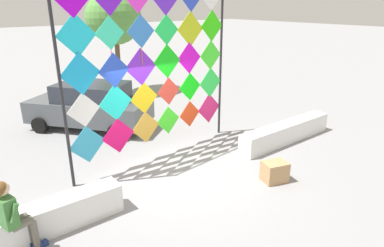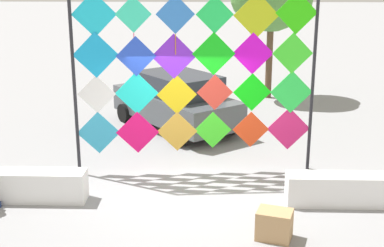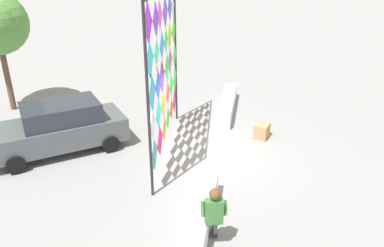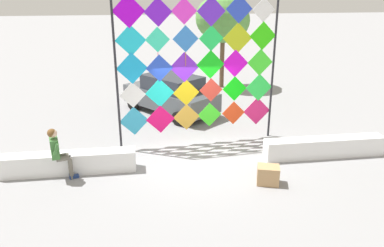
% 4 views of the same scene
% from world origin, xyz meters
% --- Properties ---
extents(ground, '(120.00, 120.00, 0.00)m').
position_xyz_m(ground, '(0.00, 0.00, 0.00)').
color(ground, gray).
extents(plaza_ledge_left, '(3.61, 0.48, 0.58)m').
position_xyz_m(plaza_ledge_left, '(-3.67, -0.28, 0.29)').
color(plaza_ledge_left, white).
rests_on(plaza_ledge_left, ground).
extents(plaza_ledge_right, '(3.61, 0.48, 0.58)m').
position_xyz_m(plaza_ledge_right, '(3.67, -0.28, 0.29)').
color(plaza_ledge_right, white).
rests_on(plaza_ledge_right, ground).
extents(kite_display_rack, '(4.97, 0.52, 4.67)m').
position_xyz_m(kite_display_rack, '(0.11, 1.30, 2.63)').
color(kite_display_rack, '#232328').
rests_on(kite_display_rack, ground).
extents(seated_vendor, '(0.66, 0.55, 1.43)m').
position_xyz_m(seated_vendor, '(-3.80, -0.62, 0.83)').
color(seated_vendor, '#666056').
rests_on(seated_vendor, ground).
extents(parked_car, '(3.74, 4.12, 1.52)m').
position_xyz_m(parked_car, '(-0.45, 4.50, 0.77)').
color(parked_car, '#4C5156').
rests_on(parked_car, ground).
extents(cardboard_box_large, '(0.65, 0.56, 0.48)m').
position_xyz_m(cardboard_box_large, '(1.49, -1.61, 0.24)').
color(cardboard_box_large, tan).
rests_on(cardboard_box_large, ground).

